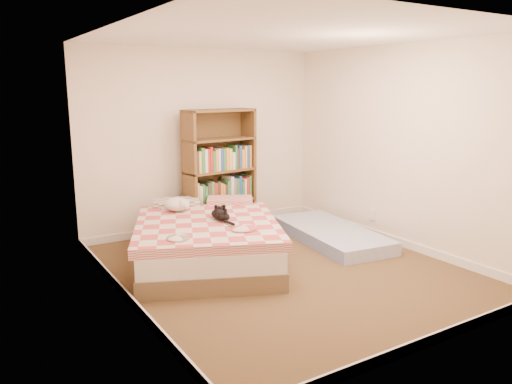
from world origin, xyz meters
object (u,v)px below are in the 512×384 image
white_dog (178,204)px  floor_mattress (330,234)px  bookshelf (219,188)px  bed (205,239)px  black_cat (219,214)px

white_dog → floor_mattress: bearing=14.0°
bookshelf → floor_mattress: bookshelf is taller
bed → bookshelf: 1.31m
bookshelf → floor_mattress: 1.65m
black_cat → white_dog: 0.67m
bookshelf → floor_mattress: bearing=-56.1°
bookshelf → white_dog: size_ratio=3.85×
bed → black_cat: (0.11, -0.14, 0.31)m
bookshelf → white_dog: bookshelf is taller
floor_mattress → white_dog: 2.04m
bookshelf → white_dog: 1.01m
bookshelf → black_cat: 1.33m
bed → floor_mattress: (1.75, -0.16, -0.18)m
bed → white_dog: 0.60m
bed → white_dog: white_dog is taller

